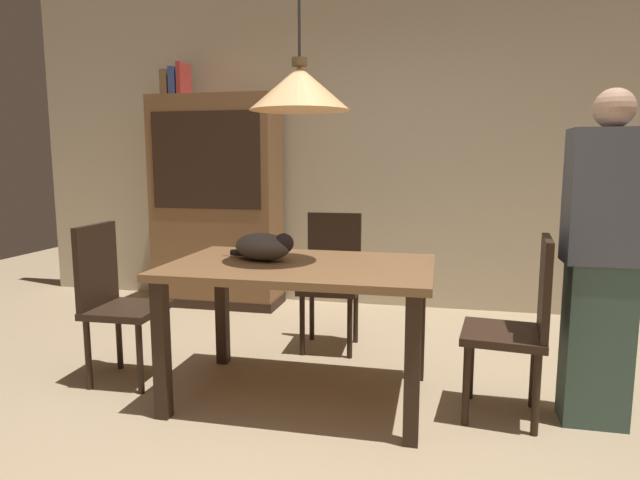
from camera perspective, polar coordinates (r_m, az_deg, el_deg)
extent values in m
plane|color=tan|center=(2.63, -2.90, -21.15)|extent=(10.00, 10.00, 0.00)
cube|color=beige|center=(4.90, 5.32, 10.10)|extent=(6.40, 0.10, 2.90)
cube|color=brown|center=(2.92, -2.05, -2.85)|extent=(1.40, 0.90, 0.04)
cube|color=black|center=(2.89, -16.23, -11.00)|extent=(0.07, 0.07, 0.71)
cube|color=black|center=(2.57, 9.61, -13.31)|extent=(0.07, 0.07, 0.71)
cube|color=black|center=(3.56, -10.19, -7.11)|extent=(0.07, 0.07, 0.71)
cube|color=black|center=(3.30, 10.31, -8.36)|extent=(0.07, 0.07, 0.71)
cube|color=black|center=(3.40, -19.53, -6.90)|extent=(0.41, 0.41, 0.04)
cube|color=black|center=(3.44, -22.32, -2.45)|extent=(0.05, 0.38, 0.48)
cylinder|color=black|center=(3.26, -18.30, -11.66)|extent=(0.04, 0.04, 0.41)
cylinder|color=black|center=(3.53, -15.74, -10.01)|extent=(0.04, 0.04, 0.41)
cylinder|color=black|center=(3.42, -23.07, -10.95)|extent=(0.04, 0.04, 0.41)
cylinder|color=black|center=(3.68, -20.26, -9.46)|extent=(0.04, 0.04, 0.41)
cube|color=black|center=(2.93, 18.60, -9.34)|extent=(0.44, 0.44, 0.04)
cube|color=black|center=(2.87, 22.45, -4.52)|extent=(0.08, 0.38, 0.48)
cylinder|color=black|center=(3.15, 15.47, -12.22)|extent=(0.04, 0.04, 0.41)
cylinder|color=black|center=(2.86, 15.03, -14.43)|extent=(0.04, 0.04, 0.41)
cylinder|color=black|center=(3.15, 21.42, -12.50)|extent=(0.04, 0.04, 0.41)
cylinder|color=black|center=(2.86, 21.66, -14.74)|extent=(0.04, 0.04, 0.41)
cube|color=black|center=(3.75, 1.05, -5.03)|extent=(0.41, 0.41, 0.04)
cube|color=black|center=(3.87, 1.51, -0.68)|extent=(0.38, 0.05, 0.48)
cylinder|color=black|center=(3.69, -1.87, -8.89)|extent=(0.04, 0.04, 0.41)
cylinder|color=black|center=(3.63, 3.13, -9.16)|extent=(0.04, 0.04, 0.41)
cylinder|color=black|center=(3.99, -0.86, -7.55)|extent=(0.04, 0.04, 0.41)
cylinder|color=black|center=(3.94, 3.75, -7.78)|extent=(0.04, 0.04, 0.41)
ellipsoid|color=#4C4742|center=(3.02, -6.03, -0.69)|extent=(0.39, 0.32, 0.15)
sphere|color=black|center=(2.96, -3.82, -0.35)|extent=(0.11, 0.11, 0.11)
cylinder|color=black|center=(3.12, -7.74, -1.35)|extent=(0.18, 0.04, 0.04)
cone|color=#E0A86B|center=(2.89, -2.15, 15.55)|extent=(0.52, 0.52, 0.22)
cylinder|color=#513D23|center=(2.91, -2.16, 18.10)|extent=(0.08, 0.08, 0.04)
cube|color=brown|center=(4.94, -10.70, 3.88)|extent=(1.10, 0.44, 1.85)
cube|color=black|center=(4.72, -11.89, 8.14)|extent=(0.97, 0.01, 0.81)
cube|color=black|center=(5.08, -10.43, -6.11)|extent=(1.12, 0.45, 0.08)
cube|color=brown|center=(5.15, -15.46, 15.45)|extent=(0.06, 0.24, 0.22)
cube|color=#384C93|center=(5.12, -14.70, 15.64)|extent=(0.06, 0.24, 0.24)
cube|color=#B73833|center=(5.09, -14.05, 15.93)|extent=(0.04, 0.22, 0.28)
cube|color=#3D564C|center=(3.04, 26.90, -9.69)|extent=(0.30, 0.20, 0.81)
cube|color=#4C515B|center=(2.91, 27.83, 4.01)|extent=(0.36, 0.22, 0.64)
sphere|color=tan|center=(2.91, 28.39, 12.01)|extent=(0.18, 0.18, 0.18)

